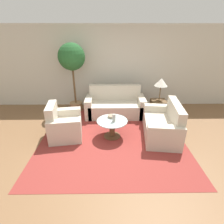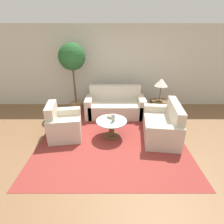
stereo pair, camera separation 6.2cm
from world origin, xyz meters
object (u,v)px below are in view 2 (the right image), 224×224
loveseat (164,126)px  vase (114,118)px  sofa_main (116,106)px  bowl (111,116)px  potted_plant (73,62)px  table_lamp (162,83)px  coffee_table (112,126)px  armchair (63,125)px

loveseat → vase: bearing=-80.2°
vase → sofa_main: bearing=87.0°
loveseat → bowl: 1.30m
potted_plant → bowl: potted_plant is taller
vase → potted_plant: bearing=126.2°
sofa_main → table_lamp: table_lamp is taller
sofa_main → coffee_table: sofa_main is taller
table_lamp → potted_plant: size_ratio=0.32×
armchair → vase: bearing=-102.6°
sofa_main → loveseat: (1.16, -1.27, -0.00)m
armchair → loveseat: (2.46, -0.03, 0.00)m
sofa_main → table_lamp: 1.52m
coffee_table → bowl: bearing=95.5°
table_lamp → vase: bearing=-139.7°
sofa_main → coffee_table: size_ratio=2.41×
table_lamp → loveseat: bearing=-97.0°
sofa_main → armchair: bearing=-136.4°
table_lamp → vase: (-1.36, -1.15, -0.52)m
loveseat → potted_plant: (-2.42, 1.57, 1.28)m
armchair → potted_plant: (0.04, 1.54, 1.28)m
sofa_main → potted_plant: potted_plant is taller
sofa_main → table_lamp: (1.29, -0.18, 0.77)m
potted_plant → vase: size_ratio=11.05×
vase → armchair: bearing=175.6°
sofa_main → loveseat: 1.72m
vase → bowl: bearing=104.6°
sofa_main → armchair: 1.80m
armchair → potted_plant: size_ratio=0.46×
potted_plant → bowl: 2.13m
bowl → potted_plant: bearing=128.7°
loveseat → armchair: bearing=-83.9°
loveseat → coffee_table: 1.27m
potted_plant → loveseat: bearing=-33.0°
loveseat → potted_plant: potted_plant is taller
sofa_main → armchair: sofa_main is taller
potted_plant → vase: (1.20, -1.64, -1.03)m
bowl → loveseat: bearing=-6.7°
loveseat → vase: loveseat is taller
armchair → bowl: 1.20m
vase → coffee_table: bearing=126.6°
coffee_table → table_lamp: (1.40, 1.10, 0.77)m
coffee_table → bowl: size_ratio=3.99×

